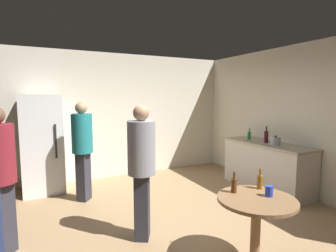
{
  "coord_description": "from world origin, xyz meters",
  "views": [
    {
      "loc": [
        -1.61,
        -3.11,
        1.77
      ],
      "look_at": [
        0.22,
        0.53,
        1.31
      ],
      "focal_mm": 28.32,
      "sensor_mm": 36.0,
      "label": 1
    }
  ],
  "objects_px": {
    "beer_bottle_on_counter": "(249,135)",
    "foreground_table": "(256,208)",
    "beer_bottle_amber": "(260,181)",
    "plastic_cup_blue": "(269,191)",
    "wine_bottle_on_counter": "(266,136)",
    "person_in_teal_shirt": "(82,143)",
    "person_in_gray_shirt": "(142,162)",
    "kettle": "(276,141)",
    "beer_bottle_brown": "(234,185)",
    "refrigerator": "(42,144)"
  },
  "relations": [
    {
      "from": "refrigerator",
      "to": "beer_bottle_amber",
      "type": "distance_m",
      "value": 3.84
    },
    {
      "from": "beer_bottle_on_counter",
      "to": "foreground_table",
      "type": "xyz_separation_m",
      "value": [
        -1.88,
        -2.09,
        -0.35
      ]
    },
    {
      "from": "refrigerator",
      "to": "beer_bottle_brown",
      "type": "bearing_deg",
      "value": -60.37
    },
    {
      "from": "beer_bottle_on_counter",
      "to": "kettle",
      "type": "bearing_deg",
      "value": -91.26
    },
    {
      "from": "beer_bottle_on_counter",
      "to": "person_in_teal_shirt",
      "type": "bearing_deg",
      "value": 170.09
    },
    {
      "from": "kettle",
      "to": "foreground_table",
      "type": "distance_m",
      "value": 2.36
    },
    {
      "from": "beer_bottle_amber",
      "to": "person_in_gray_shirt",
      "type": "bearing_deg",
      "value": 142.3
    },
    {
      "from": "beer_bottle_on_counter",
      "to": "plastic_cup_blue",
      "type": "relative_size",
      "value": 2.09
    },
    {
      "from": "person_in_gray_shirt",
      "to": "plastic_cup_blue",
      "type": "bearing_deg",
      "value": -16.9
    },
    {
      "from": "foreground_table",
      "to": "beer_bottle_brown",
      "type": "height_order",
      "value": "beer_bottle_brown"
    },
    {
      "from": "beer_bottle_brown",
      "to": "person_in_gray_shirt",
      "type": "distance_m",
      "value": 1.11
    },
    {
      "from": "beer_bottle_amber",
      "to": "person_in_teal_shirt",
      "type": "xyz_separation_m",
      "value": [
        -1.54,
        2.45,
        0.16
      ]
    },
    {
      "from": "wine_bottle_on_counter",
      "to": "beer_bottle_brown",
      "type": "distance_m",
      "value": 2.46
    },
    {
      "from": "kettle",
      "to": "beer_bottle_on_counter",
      "type": "distance_m",
      "value": 0.67
    },
    {
      "from": "foreground_table",
      "to": "person_in_gray_shirt",
      "type": "xyz_separation_m",
      "value": [
        -0.85,
        1.04,
        0.35
      ]
    },
    {
      "from": "beer_bottle_on_counter",
      "to": "refrigerator",
      "type": "bearing_deg",
      "value": 161.02
    },
    {
      "from": "person_in_teal_shirt",
      "to": "wine_bottle_on_counter",
      "type": "bearing_deg",
      "value": 21.95
    },
    {
      "from": "foreground_table",
      "to": "person_in_gray_shirt",
      "type": "bearing_deg",
      "value": 129.41
    },
    {
      "from": "beer_bottle_amber",
      "to": "plastic_cup_blue",
      "type": "distance_m",
      "value": 0.23
    },
    {
      "from": "beer_bottle_amber",
      "to": "person_in_teal_shirt",
      "type": "bearing_deg",
      "value": 122.17
    },
    {
      "from": "wine_bottle_on_counter",
      "to": "person_in_teal_shirt",
      "type": "relative_size",
      "value": 0.18
    },
    {
      "from": "beer_bottle_amber",
      "to": "person_in_gray_shirt",
      "type": "distance_m",
      "value": 1.39
    },
    {
      "from": "beer_bottle_on_counter",
      "to": "plastic_cup_blue",
      "type": "bearing_deg",
      "value": -129.3
    },
    {
      "from": "beer_bottle_on_counter",
      "to": "foreground_table",
      "type": "distance_m",
      "value": 2.83
    },
    {
      "from": "refrigerator",
      "to": "person_in_teal_shirt",
      "type": "bearing_deg",
      "value": -51.29
    },
    {
      "from": "kettle",
      "to": "beer_bottle_brown",
      "type": "distance_m",
      "value": 2.3
    },
    {
      "from": "wine_bottle_on_counter",
      "to": "plastic_cup_blue",
      "type": "height_order",
      "value": "wine_bottle_on_counter"
    },
    {
      "from": "plastic_cup_blue",
      "to": "person_in_teal_shirt",
      "type": "relative_size",
      "value": 0.07
    },
    {
      "from": "refrigerator",
      "to": "person_in_teal_shirt",
      "type": "distance_m",
      "value": 0.95
    },
    {
      "from": "beer_bottle_amber",
      "to": "beer_bottle_brown",
      "type": "height_order",
      "value": "same"
    },
    {
      "from": "wine_bottle_on_counter",
      "to": "beer_bottle_on_counter",
      "type": "distance_m",
      "value": 0.43
    },
    {
      "from": "refrigerator",
      "to": "person_in_gray_shirt",
      "type": "bearing_deg",
      "value": -66.03
    },
    {
      "from": "wine_bottle_on_counter",
      "to": "beer_bottle_on_counter",
      "type": "height_order",
      "value": "wine_bottle_on_counter"
    },
    {
      "from": "wine_bottle_on_counter",
      "to": "foreground_table",
      "type": "relative_size",
      "value": 0.39
    },
    {
      "from": "kettle",
      "to": "beer_bottle_on_counter",
      "type": "bearing_deg",
      "value": 88.74
    },
    {
      "from": "foreground_table",
      "to": "person_in_teal_shirt",
      "type": "bearing_deg",
      "value": 116.23
    },
    {
      "from": "beer_bottle_brown",
      "to": "plastic_cup_blue",
      "type": "relative_size",
      "value": 2.09
    },
    {
      "from": "beer_bottle_on_counter",
      "to": "foreground_table",
      "type": "height_order",
      "value": "beer_bottle_on_counter"
    },
    {
      "from": "kettle",
      "to": "beer_bottle_amber",
      "type": "height_order",
      "value": "kettle"
    },
    {
      "from": "kettle",
      "to": "plastic_cup_blue",
      "type": "bearing_deg",
      "value": -140.04
    },
    {
      "from": "person_in_gray_shirt",
      "to": "beer_bottle_amber",
      "type": "bearing_deg",
      "value": -8.15
    },
    {
      "from": "wine_bottle_on_counter",
      "to": "person_in_gray_shirt",
      "type": "height_order",
      "value": "person_in_gray_shirt"
    },
    {
      "from": "beer_bottle_on_counter",
      "to": "foreground_table",
      "type": "relative_size",
      "value": 0.29
    },
    {
      "from": "wine_bottle_on_counter",
      "to": "foreground_table",
      "type": "height_order",
      "value": "wine_bottle_on_counter"
    },
    {
      "from": "plastic_cup_blue",
      "to": "refrigerator",
      "type": "bearing_deg",
      "value": 121.04
    },
    {
      "from": "beer_bottle_on_counter",
      "to": "person_in_teal_shirt",
      "type": "relative_size",
      "value": 0.14
    },
    {
      "from": "person_in_teal_shirt",
      "to": "refrigerator",
      "type": "bearing_deg",
      "value": 167.69
    },
    {
      "from": "person_in_teal_shirt",
      "to": "beer_bottle_brown",
      "type": "bearing_deg",
      "value": -24.58
    },
    {
      "from": "wine_bottle_on_counter",
      "to": "beer_bottle_amber",
      "type": "xyz_separation_m",
      "value": [
        -1.66,
        -1.47,
        -0.2
      ]
    },
    {
      "from": "person_in_gray_shirt",
      "to": "person_in_teal_shirt",
      "type": "bearing_deg",
      "value": 135.15
    }
  ]
}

